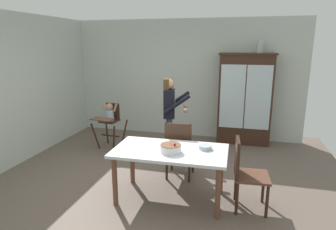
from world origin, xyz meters
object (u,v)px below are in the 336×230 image
(dining_table, at_px, (170,156))
(serving_bowl, at_px, (205,147))
(high_chair_with_toddler, at_px, (109,117))
(birthday_cake, at_px, (171,148))
(adult_person, at_px, (170,109))
(dining_chair_far_side, at_px, (179,146))
(china_cabinet, at_px, (245,99))
(dining_chair_right_end, at_px, (244,169))
(ceramic_vase, at_px, (260,47))

(dining_table, height_order, serving_bowl, serving_bowl)
(high_chair_with_toddler, distance_m, birthday_cake, 2.56)
(adult_person, distance_m, serving_bowl, 1.58)
(adult_person, bearing_deg, serving_bowl, -159.74)
(birthday_cake, xyz_separation_m, dining_chair_far_side, (-0.04, 0.73, -0.24))
(serving_bowl, relative_size, dining_chair_far_side, 0.19)
(serving_bowl, bearing_deg, china_cabinet, 78.63)
(china_cabinet, height_order, dining_chair_right_end, china_cabinet)
(china_cabinet, bearing_deg, birthday_cake, -108.67)
(adult_person, distance_m, birthday_cake, 1.61)
(china_cabinet, relative_size, ceramic_vase, 7.28)
(china_cabinet, height_order, ceramic_vase, ceramic_vase)
(serving_bowl, bearing_deg, high_chair_with_toddler, 143.72)
(birthday_cake, height_order, dining_chair_far_side, dining_chair_far_side)
(dining_table, bearing_deg, dining_chair_right_end, 0.55)
(dining_table, relative_size, dining_chair_far_side, 1.63)
(ceramic_vase, xyz_separation_m, high_chair_with_toddler, (-2.96, -1.00, -1.43))
(high_chair_with_toddler, bearing_deg, birthday_cake, -40.26)
(ceramic_vase, height_order, adult_person, ceramic_vase)
(dining_table, distance_m, serving_bowl, 0.50)
(ceramic_vase, bearing_deg, high_chair_with_toddler, -161.43)
(birthday_cake, bearing_deg, serving_bowl, 27.51)
(dining_table, distance_m, dining_chair_right_end, 1.00)
(adult_person, height_order, dining_table, adult_person)
(dining_table, bearing_deg, dining_chair_far_side, 90.91)
(dining_table, height_order, birthday_cake, birthday_cake)
(birthday_cake, height_order, serving_bowl, birthday_cake)
(high_chair_with_toddler, height_order, serving_bowl, high_chair_with_toddler)
(birthday_cake, bearing_deg, ceramic_vase, 67.21)
(adult_person, bearing_deg, china_cabinet, -58.48)
(serving_bowl, bearing_deg, birthday_cake, -152.49)
(birthday_cake, bearing_deg, dining_table, 108.29)
(birthday_cake, xyz_separation_m, serving_bowl, (0.43, 0.23, -0.03))
(birthday_cake, bearing_deg, dining_chair_far_side, 93.12)
(china_cabinet, distance_m, serving_bowl, 2.67)
(dining_table, relative_size, birthday_cake, 5.59)
(dining_table, xyz_separation_m, dining_chair_far_side, (-0.01, 0.64, -0.09))
(adult_person, distance_m, dining_chair_far_side, 0.99)
(high_chair_with_toddler, bearing_deg, serving_bowl, -30.38)
(china_cabinet, height_order, birthday_cake, china_cabinet)
(serving_bowl, bearing_deg, dining_chair_right_end, -13.38)
(dining_chair_right_end, bearing_deg, dining_chair_far_side, 54.06)
(ceramic_vase, bearing_deg, birthday_cake, -112.79)
(high_chair_with_toddler, relative_size, serving_bowl, 5.28)
(dining_chair_far_side, bearing_deg, adult_person, -66.78)
(china_cabinet, xyz_separation_m, adult_person, (-1.36, -1.28, -0.02))
(high_chair_with_toddler, distance_m, dining_chair_far_side, 2.06)
(ceramic_vase, relative_size, dining_chair_right_end, 0.28)
(china_cabinet, distance_m, adult_person, 1.87)
(dining_chair_far_side, bearing_deg, ceramic_vase, -120.76)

